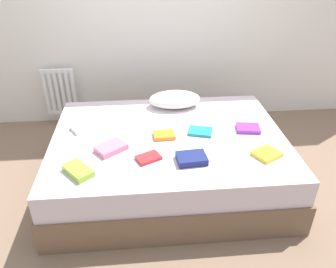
% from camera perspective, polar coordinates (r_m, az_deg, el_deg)
% --- Properties ---
extents(ground_plane, '(8.00, 8.00, 0.00)m').
position_cam_1_polar(ground_plane, '(3.12, 0.08, -8.05)').
color(ground_plane, '#7F6651').
extents(bed, '(2.00, 1.50, 0.50)m').
position_cam_1_polar(bed, '(2.97, 0.09, -4.35)').
color(bed, brown).
rests_on(bed, ground).
extents(radiator, '(0.36, 0.04, 0.55)m').
position_cam_1_polar(radiator, '(4.04, -17.97, 6.82)').
color(radiator, white).
rests_on(radiator, ground).
extents(pillow, '(0.50, 0.30, 0.15)m').
position_cam_1_polar(pillow, '(3.29, 1.16, 5.94)').
color(pillow, white).
rests_on(pillow, bed).
extents(textbook_white, '(0.29, 0.26, 0.03)m').
position_cam_1_polar(textbook_white, '(3.02, -13.83, 1.29)').
color(textbook_white, white).
rests_on(textbook_white, bed).
extents(textbook_red, '(0.21, 0.19, 0.03)m').
position_cam_1_polar(textbook_red, '(2.53, -3.37, -4.07)').
color(textbook_red, red).
rests_on(textbook_red, bed).
extents(textbook_teal, '(0.23, 0.20, 0.02)m').
position_cam_1_polar(textbook_teal, '(2.88, 5.55, 0.44)').
color(textbook_teal, teal).
rests_on(textbook_teal, bed).
extents(textbook_purple, '(0.22, 0.18, 0.03)m').
position_cam_1_polar(textbook_purple, '(2.98, 13.51, 0.95)').
color(textbook_purple, purple).
rests_on(textbook_purple, bed).
extents(textbook_pink, '(0.28, 0.26, 0.05)m').
position_cam_1_polar(textbook_pink, '(2.66, -9.71, -2.35)').
color(textbook_pink, pink).
rests_on(textbook_pink, bed).
extents(textbook_navy, '(0.23, 0.18, 0.05)m').
position_cam_1_polar(textbook_navy, '(2.51, 4.06, -4.19)').
color(textbook_navy, navy).
rests_on(textbook_navy, bed).
extents(textbook_lime, '(0.25, 0.26, 0.05)m').
position_cam_1_polar(textbook_lime, '(2.47, -15.11, -6.07)').
color(textbook_lime, '#8CC638').
rests_on(textbook_lime, bed).
extents(textbook_orange, '(0.19, 0.15, 0.03)m').
position_cam_1_polar(textbook_orange, '(2.80, -0.67, -0.19)').
color(textbook_orange, orange).
rests_on(textbook_orange, bed).
extents(textbook_yellow, '(0.25, 0.24, 0.03)m').
position_cam_1_polar(textbook_yellow, '(2.68, 16.52, -3.28)').
color(textbook_yellow, yellow).
rests_on(textbook_yellow, bed).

